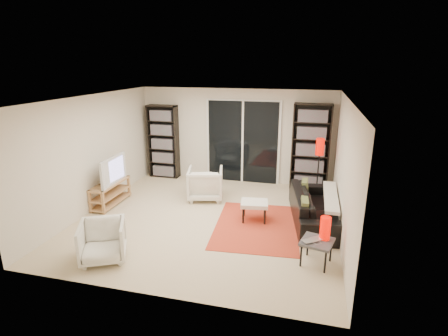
{
  "coord_description": "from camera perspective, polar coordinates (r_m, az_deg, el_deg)",
  "views": [
    {
      "loc": [
        1.89,
        -6.16,
        3.03
      ],
      "look_at": [
        0.25,
        0.3,
        1.0
      ],
      "focal_mm": 28.0,
      "sensor_mm": 36.0,
      "label": 1
    }
  ],
  "objects": [
    {
      "name": "sofa",
      "position": [
        7.1,
        14.68,
        -6.18
      ],
      "size": [
        1.15,
        2.22,
        0.62
      ],
      "primitive_type": "imported",
      "rotation": [
        0.0,
        0.0,
        1.73
      ],
      "color": "black",
      "rests_on": "floor"
    },
    {
      "name": "tv",
      "position": [
        7.93,
        -18.25,
        -0.3
      ],
      "size": [
        0.19,
        1.03,
        0.59
      ],
      "primitive_type": "imported",
      "rotation": [
        0.0,
        0.0,
        1.62
      ],
      "color": "black",
      "rests_on": "tv_stand"
    },
    {
      "name": "floor",
      "position": [
        7.12,
        -2.57,
        -8.26
      ],
      "size": [
        5.0,
        5.0,
        0.0
      ],
      "primitive_type": "plane",
      "color": "beige",
      "rests_on": "ground"
    },
    {
      "name": "wall_right",
      "position": [
        6.46,
        19.04,
        -0.49
      ],
      "size": [
        0.02,
        5.0,
        2.4
      ],
      "primitive_type": "cube",
      "color": "beige",
      "rests_on": "ground"
    },
    {
      "name": "wall_left",
      "position": [
        7.79,
        -20.62,
        2.23
      ],
      "size": [
        0.02,
        5.0,
        2.4
      ],
      "primitive_type": "cube",
      "color": "beige",
      "rests_on": "ground"
    },
    {
      "name": "bookshelf_left",
      "position": [
        9.55,
        -9.88,
        4.25
      ],
      "size": [
        0.8,
        0.3,
        1.95
      ],
      "color": "black",
      "rests_on": "ground"
    },
    {
      "name": "laptop",
      "position": [
        5.6,
        14.58,
        -11.55
      ],
      "size": [
        0.41,
        0.39,
        0.03
      ],
      "primitive_type": "imported",
      "rotation": [
        0.0,
        0.0,
        0.66
      ],
      "color": "silver",
      "rests_on": "side_table"
    },
    {
      "name": "ceiling",
      "position": [
        6.48,
        -2.85,
        11.33
      ],
      "size": [
        5.0,
        5.0,
        0.02
      ],
      "primitive_type": "cube",
      "color": "white",
      "rests_on": "wall_back"
    },
    {
      "name": "armchair_back",
      "position": [
        8.02,
        -3.06,
        -2.53
      ],
      "size": [
        0.94,
        0.96,
        0.72
      ],
      "primitive_type": "imported",
      "rotation": [
        0.0,
        0.0,
        3.38
      ],
      "color": "silver",
      "rests_on": "floor"
    },
    {
      "name": "tv_stand",
      "position": [
        8.11,
        -18.03,
        -3.89
      ],
      "size": [
        0.36,
        1.14,
        0.5
      ],
      "color": "tan",
      "rests_on": "floor"
    },
    {
      "name": "ottoman",
      "position": [
        6.94,
        4.98,
        -5.93
      ],
      "size": [
        0.58,
        0.5,
        0.4
      ],
      "color": "silver",
      "rests_on": "floor"
    },
    {
      "name": "side_table",
      "position": [
        5.68,
        14.94,
        -11.8
      ],
      "size": [
        0.56,
        0.56,
        0.4
      ],
      "color": "#46464B",
      "rests_on": "floor"
    },
    {
      "name": "floor_lamp",
      "position": [
        8.19,
        15.32,
        2.4
      ],
      "size": [
        0.21,
        0.21,
        1.39
      ],
      "color": "black",
      "rests_on": "floor"
    },
    {
      "name": "armchair_front",
      "position": [
        5.95,
        -19.19,
        -11.23
      ],
      "size": [
        0.92,
        0.93,
        0.63
      ],
      "primitive_type": "imported",
      "rotation": [
        0.0,
        0.0,
        0.46
      ],
      "color": "silver",
      "rests_on": "floor"
    },
    {
      "name": "rug",
      "position": [
        6.84,
        5.37,
        -9.38
      ],
      "size": [
        1.72,
        2.23,
        0.01
      ],
      "primitive_type": "cube",
      "rotation": [
        0.0,
        0.0,
        0.08
      ],
      "color": "red",
      "rests_on": "floor"
    },
    {
      "name": "sliding_door",
      "position": [
        9.01,
        3.08,
        4.22
      ],
      "size": [
        1.92,
        0.08,
        2.16
      ],
      "color": "white",
      "rests_on": "ground"
    },
    {
      "name": "wall_front",
      "position": [
        4.51,
        -12.01,
        -7.41
      ],
      "size": [
        5.0,
        0.02,
        2.4
      ],
      "primitive_type": "cube",
      "color": "beige",
      "rests_on": "ground"
    },
    {
      "name": "bookshelf_right",
      "position": [
        8.72,
        13.94,
        3.31
      ],
      "size": [
        0.9,
        0.3,
        2.1
      ],
      "color": "black",
      "rests_on": "ground"
    },
    {
      "name": "wall_back",
      "position": [
        9.05,
        1.9,
        5.27
      ],
      "size": [
        5.0,
        0.02,
        2.4
      ],
      "primitive_type": "cube",
      "color": "beige",
      "rests_on": "ground"
    },
    {
      "name": "table_lamp",
      "position": [
        5.67,
        16.2,
        -9.39
      ],
      "size": [
        0.16,
        0.16,
        0.36
      ],
      "primitive_type": "cylinder",
      "color": "#E20A00",
      "rests_on": "side_table"
    }
  ]
}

